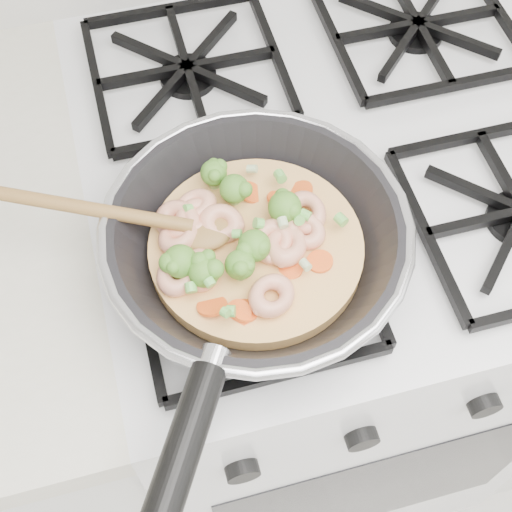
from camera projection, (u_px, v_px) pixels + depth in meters
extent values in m
cube|color=white|center=(315.00, 317.00, 1.21)|extent=(0.60, 0.60, 0.90)
cube|color=black|center=(375.00, 493.00, 1.06)|extent=(0.48, 0.00, 0.40)
cube|color=black|center=(343.00, 139.00, 0.82)|extent=(0.56, 0.56, 0.02)
torus|color=silver|center=(256.00, 230.00, 0.67)|extent=(0.30, 0.30, 0.01)
cylinder|color=black|center=(171.00, 483.00, 0.55)|extent=(0.13, 0.19, 0.03)
cylinder|color=#EDB667|center=(256.00, 248.00, 0.70)|extent=(0.21, 0.21, 0.02)
ellipsoid|color=olive|center=(205.00, 233.00, 0.69)|extent=(0.07, 0.06, 0.02)
cylinder|color=olive|center=(60.00, 204.00, 0.68)|extent=(0.24, 0.11, 0.05)
torus|color=#DEA283|center=(196.00, 218.00, 0.70)|extent=(0.07, 0.07, 0.03)
torus|color=#DEA283|center=(200.00, 270.00, 0.67)|extent=(0.05, 0.05, 0.02)
torus|color=#DEA283|center=(178.00, 275.00, 0.67)|extent=(0.06, 0.06, 0.02)
torus|color=#DEA283|center=(196.00, 207.00, 0.71)|extent=(0.06, 0.06, 0.02)
torus|color=#DEA283|center=(305.00, 213.00, 0.70)|extent=(0.05, 0.05, 0.03)
torus|color=#DEA283|center=(273.00, 242.00, 0.69)|extent=(0.06, 0.06, 0.02)
torus|color=#DEA283|center=(179.00, 236.00, 0.69)|extent=(0.06, 0.07, 0.03)
torus|color=#DEA283|center=(221.00, 223.00, 0.70)|extent=(0.06, 0.06, 0.03)
torus|color=#DEA283|center=(178.00, 221.00, 0.70)|extent=(0.07, 0.07, 0.03)
torus|color=#DEA283|center=(305.00, 231.00, 0.69)|extent=(0.06, 0.06, 0.02)
torus|color=#DEA283|center=(286.00, 246.00, 0.68)|extent=(0.07, 0.06, 0.02)
torus|color=#DEA283|center=(272.00, 296.00, 0.65)|extent=(0.07, 0.07, 0.02)
ellipsoid|color=#589530|center=(214.00, 173.00, 0.72)|extent=(0.04, 0.04, 0.03)
ellipsoid|color=#589530|center=(240.00, 265.00, 0.66)|extent=(0.04, 0.04, 0.03)
ellipsoid|color=#589530|center=(254.00, 246.00, 0.67)|extent=(0.04, 0.04, 0.03)
ellipsoid|color=#589530|center=(285.00, 207.00, 0.69)|extent=(0.04, 0.04, 0.03)
ellipsoid|color=#589530|center=(180.00, 261.00, 0.66)|extent=(0.04, 0.04, 0.03)
ellipsoid|color=#589530|center=(204.00, 272.00, 0.66)|extent=(0.04, 0.04, 0.03)
ellipsoid|color=#589530|center=(234.00, 189.00, 0.70)|extent=(0.04, 0.04, 0.03)
cylinder|color=orange|center=(278.00, 200.00, 0.72)|extent=(0.03, 0.03, 0.01)
cylinder|color=orange|center=(238.00, 313.00, 0.65)|extent=(0.03, 0.03, 0.01)
cylinder|color=orange|center=(208.00, 224.00, 0.71)|extent=(0.03, 0.03, 0.01)
cylinder|color=orange|center=(202.00, 226.00, 0.70)|extent=(0.03, 0.03, 0.00)
cylinder|color=orange|center=(320.00, 261.00, 0.68)|extent=(0.03, 0.03, 0.00)
cylinder|color=orange|center=(182.00, 231.00, 0.70)|extent=(0.03, 0.03, 0.01)
cylinder|color=orange|center=(291.00, 268.00, 0.68)|extent=(0.03, 0.03, 0.01)
cylinder|color=orange|center=(245.00, 311.00, 0.66)|extent=(0.03, 0.03, 0.01)
cylinder|color=orange|center=(212.00, 306.00, 0.66)|extent=(0.04, 0.04, 0.01)
cylinder|color=orange|center=(251.00, 192.00, 0.73)|extent=(0.03, 0.03, 0.01)
cylinder|color=orange|center=(301.00, 190.00, 0.73)|extent=(0.03, 0.03, 0.01)
cylinder|color=#67BB4A|center=(191.00, 288.00, 0.65)|extent=(0.01, 0.01, 0.01)
cylinder|color=#67BB4A|center=(231.00, 311.00, 0.64)|extent=(0.01, 0.01, 0.01)
cylinder|color=#67BB4A|center=(259.00, 224.00, 0.68)|extent=(0.01, 0.01, 0.01)
cylinder|color=#67BB4A|center=(305.00, 215.00, 0.69)|extent=(0.01, 0.01, 0.01)
cylinder|color=#67BB4A|center=(233.00, 197.00, 0.71)|extent=(0.01, 0.01, 0.01)
cylinder|color=#67BB4A|center=(210.00, 283.00, 0.64)|extent=(0.01, 0.01, 0.01)
cylinder|color=#B2CC90|center=(252.00, 169.00, 0.72)|extent=(0.01, 0.01, 0.01)
cylinder|color=#67BB4A|center=(237.00, 234.00, 0.67)|extent=(0.01, 0.01, 0.01)
cylinder|color=#67BB4A|center=(188.00, 208.00, 0.69)|extent=(0.01, 0.01, 0.01)
cylinder|color=#67BB4A|center=(197.00, 259.00, 0.67)|extent=(0.01, 0.01, 0.01)
cylinder|color=#B2CC90|center=(283.00, 223.00, 0.68)|extent=(0.01, 0.01, 0.01)
cylinder|color=#B2CC90|center=(305.00, 265.00, 0.66)|extent=(0.01, 0.01, 0.01)
cylinder|color=#67BB4A|center=(299.00, 219.00, 0.68)|extent=(0.01, 0.01, 0.01)
cylinder|color=#67BB4A|center=(225.00, 312.00, 0.63)|extent=(0.01, 0.01, 0.01)
cylinder|color=#67BB4A|center=(280.00, 176.00, 0.72)|extent=(0.01, 0.01, 0.01)
cylinder|color=#67BB4A|center=(341.00, 220.00, 0.69)|extent=(0.01, 0.01, 0.01)
cylinder|color=#67BB4A|center=(247.00, 257.00, 0.67)|extent=(0.01, 0.01, 0.01)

